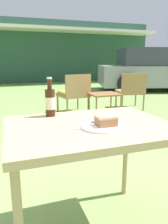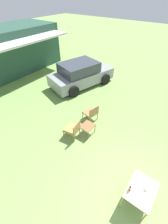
{
  "view_description": "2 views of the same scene",
  "coord_description": "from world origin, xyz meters",
  "px_view_note": "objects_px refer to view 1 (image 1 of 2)",
  "views": [
    {
      "loc": [
        -0.42,
        -1.12,
        1.1
      ],
      "look_at": [
        0.0,
        0.1,
        0.79
      ],
      "focal_mm": 35.0,
      "sensor_mm": 36.0,
      "label": 1
    },
    {
      "loc": [
        -2.29,
        0.2,
        4.86
      ],
      "look_at": [
        1.51,
        3.04,
        0.9
      ],
      "focal_mm": 24.0,
      "sensor_mm": 36.0,
      "label": 2
    }
  ],
  "objects_px": {
    "wicker_chair_plain": "(131,89)",
    "patio_table": "(90,136)",
    "garden_side_table": "(104,96)",
    "wicker_chair_cushioned": "(74,92)",
    "cake_on_plate": "(104,123)",
    "cola_bottle_near": "(50,102)",
    "parked_car": "(154,70)"
  },
  "relations": [
    {
      "from": "garden_side_table",
      "to": "parked_car",
      "type": "bearing_deg",
      "value": 41.29
    },
    {
      "from": "parked_car",
      "to": "cola_bottle_near",
      "type": "bearing_deg",
      "value": -115.76
    },
    {
      "from": "wicker_chair_cushioned",
      "to": "garden_side_table",
      "type": "distance_m",
      "value": 0.63
    },
    {
      "from": "cola_bottle_near",
      "to": "cake_on_plate",
      "type": "bearing_deg",
      "value": -55.75
    },
    {
      "from": "parked_car",
      "to": "garden_side_table",
      "type": "xyz_separation_m",
      "value": [
        -3.21,
        -2.82,
        -0.3
      ]
    },
    {
      "from": "wicker_chair_cushioned",
      "to": "patio_table",
      "type": "relative_size",
      "value": 0.87
    },
    {
      "from": "wicker_chair_cushioned",
      "to": "patio_table",
      "type": "bearing_deg",
      "value": 65.79
    },
    {
      "from": "wicker_chair_cushioned",
      "to": "garden_side_table",
      "type": "height_order",
      "value": "wicker_chair_cushioned"
    },
    {
      "from": "wicker_chair_plain",
      "to": "parked_car",
      "type": "bearing_deg",
      "value": -122.04
    },
    {
      "from": "parked_car",
      "to": "cola_bottle_near",
      "type": "height_order",
      "value": "parked_car"
    },
    {
      "from": "wicker_chair_plain",
      "to": "cola_bottle_near",
      "type": "bearing_deg",
      "value": 62.87
    },
    {
      "from": "wicker_chair_cushioned",
      "to": "cake_on_plate",
      "type": "height_order",
      "value": "wicker_chair_cushioned"
    },
    {
      "from": "wicker_chair_plain",
      "to": "garden_side_table",
      "type": "bearing_deg",
      "value": 36.23
    },
    {
      "from": "wicker_chair_cushioned",
      "to": "patio_table",
      "type": "distance_m",
      "value": 3.21
    },
    {
      "from": "wicker_chair_plain",
      "to": "cola_bottle_near",
      "type": "distance_m",
      "value": 3.65
    },
    {
      "from": "parked_car",
      "to": "patio_table",
      "type": "height_order",
      "value": "parked_car"
    },
    {
      "from": "parked_car",
      "to": "patio_table",
      "type": "distance_m",
      "value": 7.15
    },
    {
      "from": "garden_side_table",
      "to": "patio_table",
      "type": "bearing_deg",
      "value": -115.99
    },
    {
      "from": "wicker_chair_plain",
      "to": "patio_table",
      "type": "height_order",
      "value": "wicker_chair_plain"
    },
    {
      "from": "wicker_chair_plain",
      "to": "cola_bottle_near",
      "type": "relative_size",
      "value": 3.22
    },
    {
      "from": "cola_bottle_near",
      "to": "garden_side_table",
      "type": "bearing_deg",
      "value": 58.54
    },
    {
      "from": "parked_car",
      "to": "wicker_chair_cushioned",
      "type": "relative_size",
      "value": 5.26
    },
    {
      "from": "wicker_chair_cushioned",
      "to": "cake_on_plate",
      "type": "distance_m",
      "value": 3.28
    },
    {
      "from": "cake_on_plate",
      "to": "cola_bottle_near",
      "type": "height_order",
      "value": "cola_bottle_near"
    },
    {
      "from": "wicker_chair_cushioned",
      "to": "cake_on_plate",
      "type": "bearing_deg",
      "value": 67.03
    },
    {
      "from": "cola_bottle_near",
      "to": "wicker_chair_plain",
      "type": "bearing_deg",
      "value": 50.6
    },
    {
      "from": "wicker_chair_cushioned",
      "to": "garden_side_table",
      "type": "xyz_separation_m",
      "value": [
        0.5,
        -0.38,
        -0.04
      ]
    },
    {
      "from": "wicker_chair_cushioned",
      "to": "cake_on_plate",
      "type": "xyz_separation_m",
      "value": [
        -0.77,
        -3.17,
        0.31
      ]
    },
    {
      "from": "parked_car",
      "to": "cake_on_plate",
      "type": "distance_m",
      "value": 7.18
    },
    {
      "from": "cola_bottle_near",
      "to": "wicker_chair_cushioned",
      "type": "bearing_deg",
      "value": 70.53
    },
    {
      "from": "wicker_chair_cushioned",
      "to": "cola_bottle_near",
      "type": "height_order",
      "value": "cola_bottle_near"
    },
    {
      "from": "wicker_chair_plain",
      "to": "wicker_chair_cushioned",
      "type": "bearing_deg",
      "value": 11.25
    }
  ]
}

